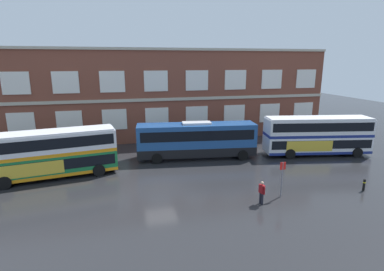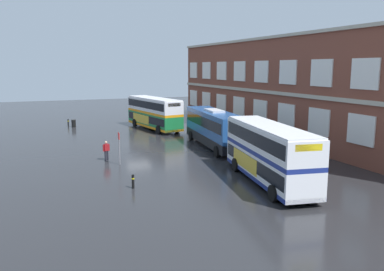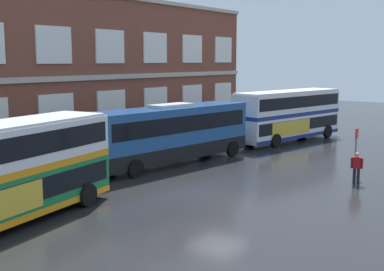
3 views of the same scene
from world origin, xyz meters
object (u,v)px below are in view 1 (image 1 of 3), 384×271
object	(u,v)px
safety_bollard_west	(364,185)
touring_coach	(197,140)
bus_stand_flag	(282,176)
double_decker_middle	(317,135)
double_decker_near	(49,154)
waiting_passenger	(262,192)

from	to	relation	value
safety_bollard_west	touring_coach	bearing A→B (deg)	133.90
touring_coach	bus_stand_flag	distance (m)	11.09
double_decker_middle	touring_coach	world-z (taller)	double_decker_middle
double_decker_near	bus_stand_flag	bearing A→B (deg)	-25.30
double_decker_middle	bus_stand_flag	size ratio (longest dim) A/B	4.18
touring_coach	double_decker_near	bearing A→B (deg)	-170.49
bus_stand_flag	double_decker_middle	bearing A→B (deg)	43.63
double_decker_near	waiting_passenger	distance (m)	17.79
touring_coach	waiting_passenger	distance (m)	11.36
touring_coach	safety_bollard_west	bearing A→B (deg)	-46.10
waiting_passenger	safety_bollard_west	bearing A→B (deg)	1.39
waiting_passenger	bus_stand_flag	distance (m)	2.19
touring_coach	safety_bollard_west	size ratio (longest dim) A/B	12.86
waiting_passenger	bus_stand_flag	size ratio (longest dim) A/B	0.63
double_decker_near	touring_coach	distance (m)	13.73
waiting_passenger	safety_bollard_west	world-z (taller)	waiting_passenger
double_decker_middle	safety_bollard_west	world-z (taller)	double_decker_middle
waiting_passenger	bus_stand_flag	world-z (taller)	bus_stand_flag
waiting_passenger	double_decker_near	bearing A→B (deg)	149.88
double_decker_near	double_decker_middle	size ratio (longest dim) A/B	1.00
bus_stand_flag	waiting_passenger	bearing A→B (deg)	-159.18
double_decker_near	waiting_passenger	xyz separation A→B (m)	(15.35, -8.90, -1.22)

